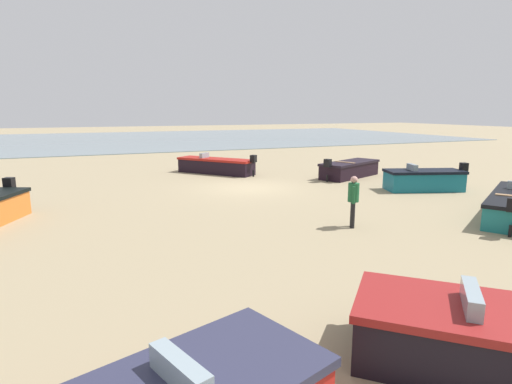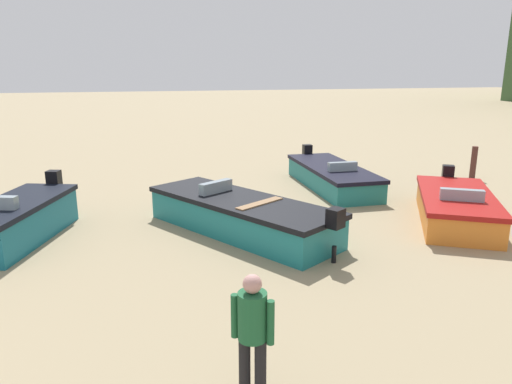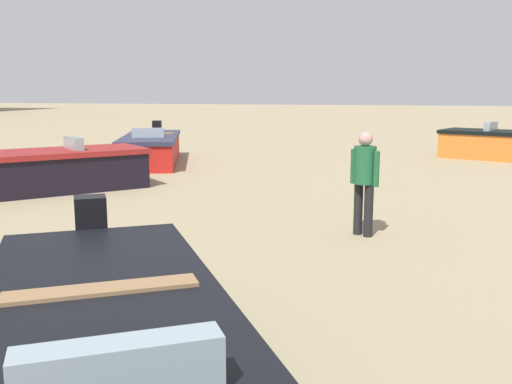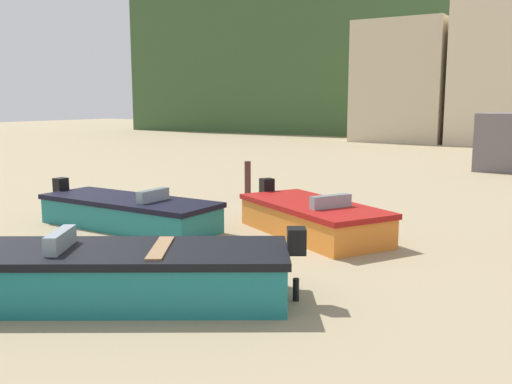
% 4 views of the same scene
% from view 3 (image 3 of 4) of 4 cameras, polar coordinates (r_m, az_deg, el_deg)
% --- Properties ---
extents(boat_black_2, '(4.54, 4.44, 1.24)m').
position_cam_3_polar(boat_black_2, '(13.64, -20.76, 1.94)').
color(boat_black_2, black).
rests_on(boat_black_2, ground).
extents(boat_red_4, '(5.21, 3.13, 1.18)m').
position_cam_3_polar(boat_red_4, '(18.26, -10.34, 4.25)').
color(boat_red_4, red).
rests_on(boat_red_4, ground).
extents(beach_walker_foreground, '(0.47, 0.49, 1.62)m').
position_cam_3_polar(beach_walker_foreground, '(9.00, 10.69, 1.66)').
color(beach_walker_foreground, black).
rests_on(beach_walker_foreground, ground).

